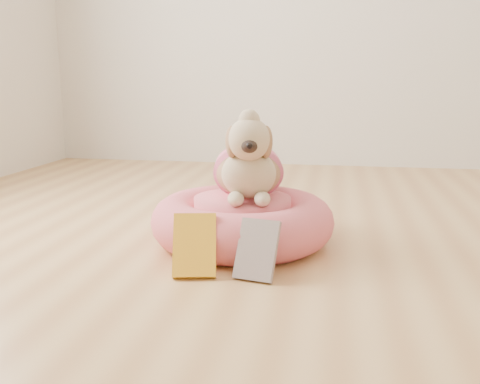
% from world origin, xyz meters
% --- Properties ---
extents(floor, '(4.50, 4.50, 0.00)m').
position_xyz_m(floor, '(0.00, 0.00, 0.00)').
color(floor, tan).
rests_on(floor, ground).
extents(pet_bed, '(0.65, 0.65, 0.17)m').
position_xyz_m(pet_bed, '(-0.34, 0.40, 0.08)').
color(pet_bed, '#DD5669').
rests_on(pet_bed, floor).
extents(dog, '(0.37, 0.48, 0.32)m').
position_xyz_m(dog, '(-0.32, 0.42, 0.33)').
color(dog, brown).
rests_on(dog, pet_bed).
extents(book_yellow, '(0.15, 0.15, 0.18)m').
position_xyz_m(book_yellow, '(-0.43, 0.07, 0.09)').
color(book_yellow, '#FFFD1A').
rests_on(book_yellow, floor).
extents(book_white, '(0.14, 0.12, 0.17)m').
position_xyz_m(book_white, '(-0.24, 0.07, 0.09)').
color(book_white, white).
rests_on(book_white, floor).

